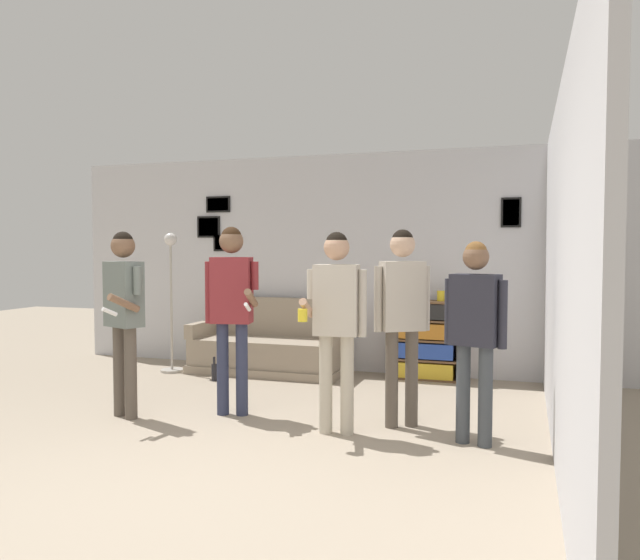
# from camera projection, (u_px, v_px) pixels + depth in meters

# --- Properties ---
(ground_plane) EXTENTS (20.00, 20.00, 0.00)m
(ground_plane) POSITION_uv_depth(u_px,v_px,m) (137.00, 499.00, 3.81)
(ground_plane) COLOR gray
(wall_back) EXTENTS (7.30, 0.08, 2.70)m
(wall_back) POSITION_uv_depth(u_px,v_px,m) (337.00, 263.00, 7.82)
(wall_back) COLOR silver
(wall_back) RESTS_ON ground_plane
(wall_right) EXTENTS (0.06, 6.67, 2.70)m
(wall_right) POSITION_uv_depth(u_px,v_px,m) (557.00, 271.00, 4.99)
(wall_right) COLOR silver
(wall_right) RESTS_ON ground_plane
(couch) EXTENTS (1.90, 0.80, 0.90)m
(couch) POSITION_uv_depth(u_px,v_px,m) (269.00, 348.00, 7.71)
(couch) COLOR gray
(couch) RESTS_ON ground_plane
(bookshelf) EXTENTS (0.84, 0.30, 0.92)m
(bookshelf) POSITION_uv_depth(u_px,v_px,m) (425.00, 340.00, 7.30)
(bookshelf) COLOR brown
(bookshelf) RESTS_ON ground_plane
(floor_lamp) EXTENTS (0.28, 0.28, 1.72)m
(floor_lamp) POSITION_uv_depth(u_px,v_px,m) (171.00, 293.00, 7.69)
(floor_lamp) COLOR #ADA89E
(floor_lamp) RESTS_ON ground_plane
(person_player_foreground_left) EXTENTS (0.47, 0.57, 1.68)m
(person_player_foreground_left) POSITION_uv_depth(u_px,v_px,m) (124.00, 304.00, 5.60)
(person_player_foreground_left) COLOR brown
(person_player_foreground_left) RESTS_ON ground_plane
(person_player_foreground_center) EXTENTS (0.55, 0.44, 1.73)m
(person_player_foreground_center) POSITION_uv_depth(u_px,v_px,m) (232.00, 299.00, 5.68)
(person_player_foreground_center) COLOR #2D334C
(person_player_foreground_center) RESTS_ON ground_plane
(person_watcher_holding_cup) EXTENTS (0.50, 0.44, 1.67)m
(person_watcher_holding_cup) POSITION_uv_depth(u_px,v_px,m) (336.00, 310.00, 5.10)
(person_watcher_holding_cup) COLOR #B7AD99
(person_watcher_holding_cup) RESTS_ON ground_plane
(person_spectator_near_bookshelf) EXTENTS (0.44, 0.36, 1.69)m
(person_spectator_near_bookshelf) POSITION_uv_depth(u_px,v_px,m) (402.00, 306.00, 5.30)
(person_spectator_near_bookshelf) COLOR brown
(person_spectator_near_bookshelf) RESTS_ON ground_plane
(person_spectator_far_right) EXTENTS (0.48, 0.29, 1.59)m
(person_spectator_far_right) POSITION_uv_depth(u_px,v_px,m) (475.00, 322.00, 4.82)
(person_spectator_far_right) COLOR #3D4247
(person_spectator_far_right) RESTS_ON ground_plane
(bottle_on_floor) EXTENTS (0.06, 0.06, 0.28)m
(bottle_on_floor) POSITION_uv_depth(u_px,v_px,m) (214.00, 372.00, 7.19)
(bottle_on_floor) COLOR black
(bottle_on_floor) RESTS_ON ground_plane
(drinking_cup) EXTENTS (0.09, 0.09, 0.12)m
(drinking_cup) POSITION_uv_depth(u_px,v_px,m) (441.00, 296.00, 7.21)
(drinking_cup) COLOR yellow
(drinking_cup) RESTS_ON bookshelf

